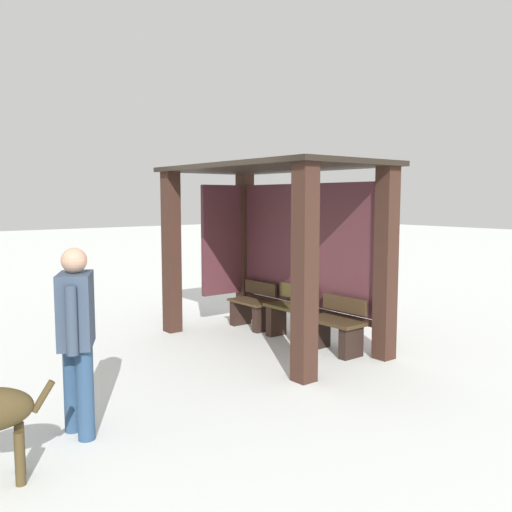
# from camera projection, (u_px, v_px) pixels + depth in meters

# --- Properties ---
(ground_plane) EXTENTS (60.00, 60.00, 0.00)m
(ground_plane) POSITION_uv_depth(u_px,v_px,m) (268.00, 343.00, 7.54)
(ground_plane) COLOR white
(bus_shelter) EXTENTS (3.23, 1.73, 2.45)m
(bus_shelter) POSITION_uv_depth(u_px,v_px,m) (276.00, 229.00, 7.60)
(bus_shelter) COLOR #3A231B
(bus_shelter) RESTS_ON ground
(bench_left_inside) EXTENTS (0.77, 0.39, 0.71)m
(bench_left_inside) POSITION_uv_depth(u_px,v_px,m) (253.00, 309.00, 8.44)
(bench_left_inside) COLOR #44331F
(bench_left_inside) RESTS_ON ground
(bench_center_inside) EXTENTS (0.77, 0.35, 0.76)m
(bench_center_inside) POSITION_uv_depth(u_px,v_px,m) (290.00, 316.00, 7.76)
(bench_center_inside) COLOR #463D1B
(bench_center_inside) RESTS_ON ground
(bench_right_inside) EXTENTS (0.77, 0.40, 0.72)m
(bench_right_inside) POSITION_uv_depth(u_px,v_px,m) (336.00, 329.00, 7.08)
(bench_right_inside) COLOR #3F2E1B
(bench_right_inside) RESTS_ON ground
(person_walking) EXTENTS (0.61, 0.43, 1.60)m
(person_walking) POSITION_uv_depth(u_px,v_px,m) (76.00, 327.00, 4.53)
(person_walking) COLOR #38475D
(person_walking) RESTS_ON ground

